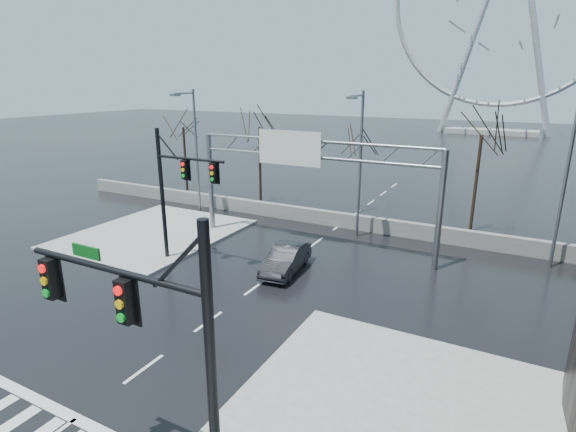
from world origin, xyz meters
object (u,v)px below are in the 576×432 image
Objects in this scene: sign_gantry at (306,170)px; car at (286,259)px; signal_mast_near at (161,345)px; signal_mast_far at (176,184)px.

sign_gantry is 3.54× the size of car.
signal_mast_near and signal_mast_far have the same top height.
sign_gantry is at bearing 106.19° from signal_mast_near.
signal_mast_far is 1.73× the size of car.
signal_mast_near is 16.02m from car.
car is (0.82, -4.24, -4.42)m from sign_gantry.
car is at bearing 15.55° from signal_mast_far.
signal_mast_far is at bearing -171.19° from car.
signal_mast_near is 0.49× the size of sign_gantry.
signal_mast_far is 7.71m from car.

